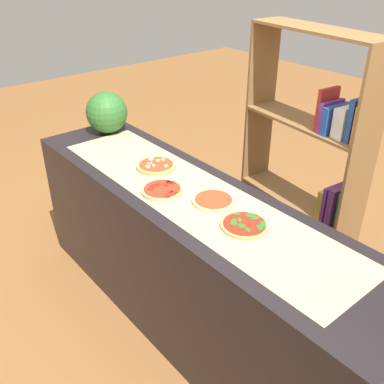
% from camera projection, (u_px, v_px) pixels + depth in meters
% --- Properties ---
extents(ground_plane, '(12.00, 12.00, 0.00)m').
position_uv_depth(ground_plane, '(192.00, 318.00, 2.83)').
color(ground_plane, brown).
extents(counter, '(2.55, 0.64, 0.92)m').
position_uv_depth(counter, '(192.00, 262.00, 2.60)').
color(counter, black).
rests_on(counter, ground_plane).
extents(parchment_paper, '(2.06, 0.48, 0.00)m').
position_uv_depth(parchment_paper, '(192.00, 195.00, 2.38)').
color(parchment_paper, tan).
rests_on(parchment_paper, counter).
extents(pizza_mushroom_0, '(0.24, 0.24, 0.03)m').
position_uv_depth(pizza_mushroom_0, '(156.00, 166.00, 2.66)').
color(pizza_mushroom_0, tan).
rests_on(pizza_mushroom_0, parchment_paper).
extents(pizza_pepperoni_1, '(0.23, 0.23, 0.03)m').
position_uv_depth(pizza_pepperoni_1, '(162.00, 190.00, 2.40)').
color(pizza_pepperoni_1, '#DBB26B').
rests_on(pizza_pepperoni_1, parchment_paper).
extents(pizza_plain_2, '(0.23, 0.23, 0.02)m').
position_uv_depth(pizza_plain_2, '(213.00, 201.00, 2.30)').
color(pizza_plain_2, '#E5C17F').
rests_on(pizza_plain_2, parchment_paper).
extents(pizza_spinach_3, '(0.23, 0.23, 0.02)m').
position_uv_depth(pizza_spinach_3, '(244.00, 225.00, 2.11)').
color(pizza_spinach_3, tan).
rests_on(pizza_spinach_3, parchment_paper).
extents(watermelon, '(0.29, 0.29, 0.29)m').
position_uv_depth(watermelon, '(107.00, 112.00, 3.10)').
color(watermelon, '#2D6628').
rests_on(watermelon, counter).
extents(bookshelf, '(0.93, 0.36, 1.70)m').
position_uv_depth(bookshelf, '(314.00, 181.00, 2.84)').
color(bookshelf, brown).
rests_on(bookshelf, ground_plane).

